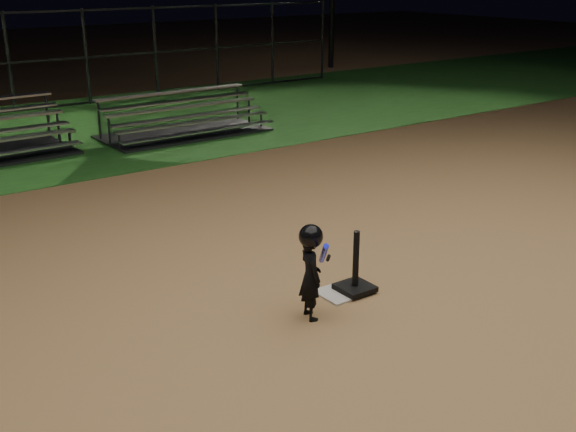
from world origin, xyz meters
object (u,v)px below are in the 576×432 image
Objects in this scene: home_plate at (339,293)px; batting_tee at (355,280)px; child_batter at (311,269)px; bleacher_right at (185,127)px.

batting_tee is (0.18, -0.06, 0.14)m from home_plate.
child_batter reaches higher than home_plate.
home_plate is 0.85m from child_batter.
batting_tee is at bearing -19.73° from home_plate.
child_batter reaches higher than batting_tee.
batting_tee is 0.90m from child_batter.
batting_tee is at bearing -63.01° from child_batter.
home_plate is 0.23m from batting_tee.
bleacher_right reaches higher than batting_tee.
bleacher_right is (2.17, 8.26, 0.03)m from batting_tee.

